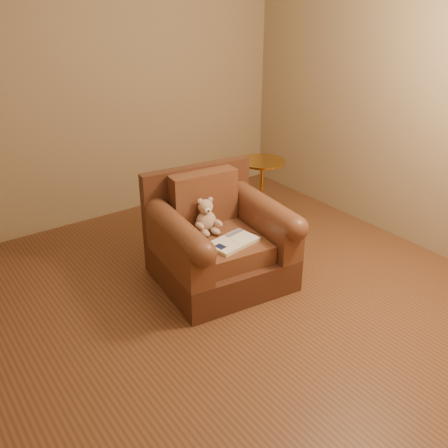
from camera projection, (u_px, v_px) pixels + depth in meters
floor at (221, 311)px, 3.56m from camera, size 4.00×4.00×0.00m
room at (220, 61)px, 2.81m from camera, size 4.02×4.02×2.71m
armchair at (218, 242)px, 3.83m from camera, size 1.01×0.97×0.83m
teddy_bear at (207, 219)px, 3.78m from camera, size 0.19×0.22×0.27m
guidebook at (233, 242)px, 3.63m from camera, size 0.39×0.27×0.03m
side_table at (261, 188)px, 4.78m from camera, size 0.44×0.44×0.61m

